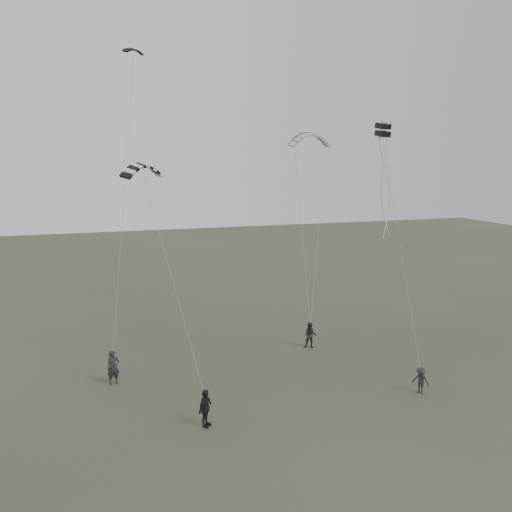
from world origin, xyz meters
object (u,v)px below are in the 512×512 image
object	(u,v)px
flyer_far	(421,380)
kite_striped	(142,165)
flyer_right	(310,335)
flyer_left	(113,367)
kite_pale_large	(310,134)
flyer_center	(205,408)
kite_dark_small	(133,49)
kite_box	(383,130)

from	to	relation	value
flyer_far	kite_striped	bearing A→B (deg)	-155.56
flyer_right	kite_striped	distance (m)	15.56
flyer_left	kite_pale_large	bearing A→B (deg)	13.28
flyer_right	flyer_center	world-z (taller)	flyer_center
kite_dark_small	flyer_left	bearing A→B (deg)	-143.43
flyer_right	kite_box	size ratio (longest dim) A/B	2.38
flyer_center	flyer_far	distance (m)	11.83
flyer_left	kite_dark_small	size ratio (longest dim) A/B	1.46
kite_pale_large	kite_striped	world-z (taller)	kite_pale_large
flyer_center	kite_dark_small	bearing A→B (deg)	48.49
flyer_far	flyer_center	bearing A→B (deg)	-128.05
kite_box	flyer_center	bearing A→B (deg)	-162.29
flyer_center	kite_striped	world-z (taller)	kite_striped
kite_dark_small	kite_box	world-z (taller)	kite_dark_small
kite_dark_small	kite_box	bearing A→B (deg)	-59.19
flyer_right	kite_dark_small	distance (m)	21.59
kite_pale_large	kite_striped	size ratio (longest dim) A/B	1.30
flyer_center	flyer_far	bearing A→B (deg)	-49.84
flyer_left	kite_striped	distance (m)	11.45
flyer_left	flyer_right	xyz separation A→B (m)	(12.84, 1.77, -0.11)
kite_striped	kite_dark_small	bearing A→B (deg)	49.92
flyer_center	kite_dark_small	xyz separation A→B (m)	(-1.65, 12.17, 18.32)
flyer_right	kite_box	world-z (taller)	kite_box
kite_striped	flyer_far	bearing A→B (deg)	-66.29
flyer_center	kite_pale_large	bearing A→B (deg)	3.21
flyer_far	kite_dark_small	distance (m)	25.99
flyer_left	kite_pale_large	size ratio (longest dim) A/B	0.56
kite_box	flyer_far	bearing A→B (deg)	-98.41
flyer_center	flyer_far	world-z (taller)	flyer_center
flyer_far	kite_box	xyz separation A→B (m)	(0.25, 5.36, 13.49)
flyer_far	kite_pale_large	distance (m)	20.77
flyer_right	flyer_far	distance (m)	8.54
kite_dark_small	kite_box	size ratio (longest dim) A/B	1.83
flyer_left	kite_dark_small	xyz separation A→B (m)	(2.33, 6.07, 18.26)
flyer_left	kite_box	distance (m)	20.83
flyer_far	kite_dark_small	bearing A→B (deg)	-169.83
flyer_left	flyer_right	bearing A→B (deg)	-9.38
flyer_right	kite_striped	xyz separation A→B (m)	(-10.67, -0.72, 11.30)
flyer_right	kite_dark_small	world-z (taller)	kite_dark_small
flyer_left	kite_pale_large	xyz separation A→B (m)	(15.87, 9.35, 13.49)
flyer_left	flyer_far	size ratio (longest dim) A/B	1.34
flyer_center	kite_striped	bearing A→B (deg)	55.00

